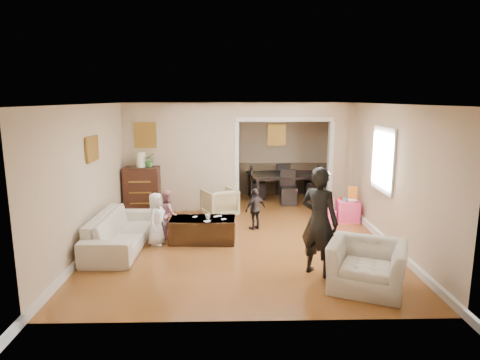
{
  "coord_description": "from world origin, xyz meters",
  "views": [
    {
      "loc": [
        -0.2,
        -8.21,
        2.7
      ],
      "look_at": [
        0.0,
        0.2,
        1.05
      ],
      "focal_mm": 31.22,
      "sensor_mm": 36.0,
      "label": 1
    }
  ],
  "objects_px": {
    "dresser": "(142,190)",
    "dining_table": "(285,186)",
    "coffee_table": "(203,230)",
    "coffee_cup": "(208,217)",
    "child_kneel_b": "(168,214)",
    "armchair_back": "(220,203)",
    "table_lamp": "(141,159)",
    "play_table": "(348,211)",
    "adult_person": "(319,221)",
    "cyan_cup": "(344,200)",
    "child_toddler": "(255,209)",
    "child_kneel_a": "(156,219)",
    "sofa": "(121,231)",
    "armchair_front": "(367,266)"
  },
  "relations": [
    {
      "from": "play_table",
      "to": "cyan_cup",
      "type": "bearing_deg",
      "value": -153.43
    },
    {
      "from": "dresser",
      "to": "child_kneel_a",
      "type": "xyz_separation_m",
      "value": [
        0.7,
        -2.18,
        -0.06
      ]
    },
    {
      "from": "table_lamp",
      "to": "child_kneel_a",
      "type": "bearing_deg",
      "value": -72.12
    },
    {
      "from": "coffee_table",
      "to": "dining_table",
      "type": "bearing_deg",
      "value": 59.49
    },
    {
      "from": "sofa",
      "to": "child_toddler",
      "type": "bearing_deg",
      "value": -66.56
    },
    {
      "from": "coffee_table",
      "to": "coffee_cup",
      "type": "distance_m",
      "value": 0.3
    },
    {
      "from": "table_lamp",
      "to": "child_kneel_a",
      "type": "height_order",
      "value": "table_lamp"
    },
    {
      "from": "coffee_cup",
      "to": "coffee_table",
      "type": "bearing_deg",
      "value": 153.43
    },
    {
      "from": "dresser",
      "to": "dining_table",
      "type": "xyz_separation_m",
      "value": [
        3.58,
        1.41,
        -0.21
      ]
    },
    {
      "from": "play_table",
      "to": "adult_person",
      "type": "xyz_separation_m",
      "value": [
        -1.28,
        -2.88,
        0.62
      ]
    },
    {
      "from": "table_lamp",
      "to": "coffee_table",
      "type": "height_order",
      "value": "table_lamp"
    },
    {
      "from": "cyan_cup",
      "to": "sofa",
      "type": "bearing_deg",
      "value": -160.99
    },
    {
      "from": "table_lamp",
      "to": "adult_person",
      "type": "height_order",
      "value": "adult_person"
    },
    {
      "from": "child_kneel_a",
      "to": "child_kneel_b",
      "type": "height_order",
      "value": "child_kneel_a"
    },
    {
      "from": "armchair_back",
      "to": "dresser",
      "type": "xyz_separation_m",
      "value": [
        -1.84,
        0.29,
        0.23
      ]
    },
    {
      "from": "armchair_back",
      "to": "dresser",
      "type": "distance_m",
      "value": 1.87
    },
    {
      "from": "cyan_cup",
      "to": "child_kneel_a",
      "type": "relative_size",
      "value": 0.08
    },
    {
      "from": "cyan_cup",
      "to": "child_toddler",
      "type": "xyz_separation_m",
      "value": [
        -2.01,
        -0.52,
        -0.06
      ]
    },
    {
      "from": "play_table",
      "to": "dining_table",
      "type": "relative_size",
      "value": 0.24
    },
    {
      "from": "coffee_table",
      "to": "play_table",
      "type": "distance_m",
      "value": 3.43
    },
    {
      "from": "armchair_back",
      "to": "play_table",
      "type": "bearing_deg",
      "value": 145.03
    },
    {
      "from": "table_lamp",
      "to": "dining_table",
      "type": "xyz_separation_m",
      "value": [
        3.58,
        1.41,
        -0.95
      ]
    },
    {
      "from": "dining_table",
      "to": "adult_person",
      "type": "distance_m",
      "value": 5.02
    },
    {
      "from": "sofa",
      "to": "coffee_cup",
      "type": "bearing_deg",
      "value": -80.22
    },
    {
      "from": "coffee_cup",
      "to": "cyan_cup",
      "type": "xyz_separation_m",
      "value": [
        2.96,
        1.32,
        -0.01
      ]
    },
    {
      "from": "armchair_back",
      "to": "adult_person",
      "type": "bearing_deg",
      "value": 89.2
    },
    {
      "from": "dresser",
      "to": "dining_table",
      "type": "distance_m",
      "value": 3.86
    },
    {
      "from": "table_lamp",
      "to": "coffee_cup",
      "type": "height_order",
      "value": "table_lamp"
    },
    {
      "from": "play_table",
      "to": "dining_table",
      "type": "bearing_deg",
      "value": 118.07
    },
    {
      "from": "sofa",
      "to": "child_kneel_a",
      "type": "bearing_deg",
      "value": -76.28
    },
    {
      "from": "coffee_table",
      "to": "dining_table",
      "type": "height_order",
      "value": "dining_table"
    },
    {
      "from": "dresser",
      "to": "child_kneel_b",
      "type": "bearing_deg",
      "value": -63.75
    },
    {
      "from": "dining_table",
      "to": "adult_person",
      "type": "height_order",
      "value": "adult_person"
    },
    {
      "from": "dresser",
      "to": "coffee_cup",
      "type": "height_order",
      "value": "dresser"
    },
    {
      "from": "sofa",
      "to": "table_lamp",
      "type": "height_order",
      "value": "table_lamp"
    },
    {
      "from": "coffee_table",
      "to": "play_table",
      "type": "height_order",
      "value": "coffee_table"
    },
    {
      "from": "armchair_front",
      "to": "cyan_cup",
      "type": "xyz_separation_m",
      "value": [
        0.58,
        3.35,
        0.16
      ]
    },
    {
      "from": "armchair_back",
      "to": "adult_person",
      "type": "height_order",
      "value": "adult_person"
    },
    {
      "from": "cyan_cup",
      "to": "child_kneel_b",
      "type": "bearing_deg",
      "value": -165.49
    },
    {
      "from": "dining_table",
      "to": "child_toddler",
      "type": "xyz_separation_m",
      "value": [
        -0.98,
        -2.69,
        0.09
      ]
    },
    {
      "from": "adult_person",
      "to": "child_kneel_b",
      "type": "bearing_deg",
      "value": 6.17
    },
    {
      "from": "armchair_back",
      "to": "child_kneel_a",
      "type": "height_order",
      "value": "child_kneel_a"
    },
    {
      "from": "cyan_cup",
      "to": "dining_table",
      "type": "relative_size",
      "value": 0.04
    },
    {
      "from": "child_kneel_a",
      "to": "child_toddler",
      "type": "bearing_deg",
      "value": -51.56
    },
    {
      "from": "coffee_table",
      "to": "child_kneel_a",
      "type": "xyz_separation_m",
      "value": [
        -0.85,
        -0.15,
        0.27
      ]
    },
    {
      "from": "adult_person",
      "to": "child_kneel_a",
      "type": "xyz_separation_m",
      "value": [
        -2.73,
        1.4,
        -0.35
      ]
    },
    {
      "from": "cyan_cup",
      "to": "dining_table",
      "type": "bearing_deg",
      "value": 115.4
    },
    {
      "from": "dresser",
      "to": "table_lamp",
      "type": "height_order",
      "value": "table_lamp"
    },
    {
      "from": "table_lamp",
      "to": "armchair_front",
      "type": "bearing_deg",
      "value": -45.48
    },
    {
      "from": "adult_person",
      "to": "armchair_front",
      "type": "bearing_deg",
      "value": -179.3
    }
  ]
}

